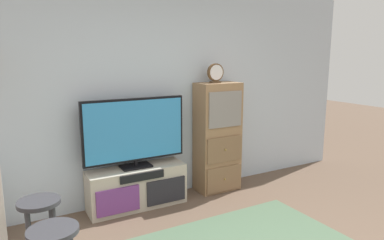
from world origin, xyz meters
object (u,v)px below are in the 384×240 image
(side_cabinet, at_px, (218,137))
(desk_clock, at_px, (215,73))
(bar_stool_far, at_px, (40,219))
(television, at_px, (135,131))
(media_console, at_px, (137,187))

(side_cabinet, xyz_separation_m, desk_clock, (-0.06, -0.01, 0.86))
(side_cabinet, relative_size, bar_stool_far, 2.19)
(television, distance_m, desk_clock, 1.28)
(media_console, height_order, desk_clock, desk_clock)
(television, bearing_deg, desk_clock, -1.48)
(desk_clock, height_order, bar_stool_far, desk_clock)
(side_cabinet, bearing_deg, media_console, -179.50)
(television, height_order, bar_stool_far, television)
(bar_stool_far, bearing_deg, desk_clock, 21.12)
(television, xyz_separation_m, side_cabinet, (1.16, -0.01, -0.21))
(television, xyz_separation_m, desk_clock, (1.10, -0.03, 0.65))
(television, relative_size, side_cabinet, 0.85)
(side_cabinet, distance_m, desk_clock, 0.86)
(media_console, xyz_separation_m, bar_stool_far, (-1.16, -0.88, 0.25))
(television, relative_size, desk_clock, 4.96)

